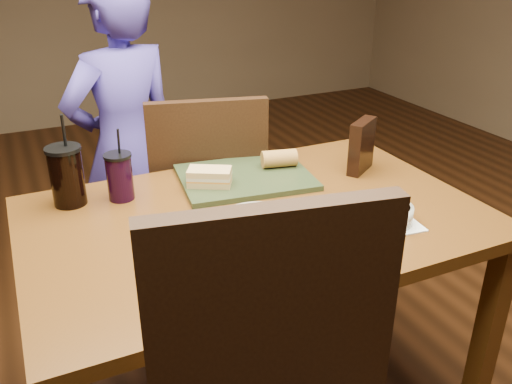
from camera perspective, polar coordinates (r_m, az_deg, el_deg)
dining_table at (r=1.61m, az=0.00°, el=-5.19°), size 1.30×0.85×0.75m
chair_far at (r=2.11m, az=-5.77°, el=-1.16°), size 0.51×0.52×0.98m
diner at (r=2.28m, az=-13.50°, el=4.39°), size 0.58×0.46×1.38m
tray_near at (r=1.36m, az=-0.55°, el=-6.42°), size 0.44×0.35×0.02m
tray_far at (r=1.78m, az=-1.14°, el=1.56°), size 0.46×0.37×0.02m
salad_bowl at (r=1.37m, az=0.31°, el=-4.03°), size 0.22×0.22×0.07m
soup_bowl at (r=1.54m, az=13.88°, el=-2.24°), size 0.17×0.17×0.06m
sandwich_near at (r=1.31m, az=-7.81°, el=-6.18°), size 0.14×0.12×0.05m
sandwich_far at (r=1.70m, az=-4.91°, el=1.61°), size 0.15×0.13×0.05m
baguette_near at (r=1.30m, az=6.14°, el=-5.92°), size 0.15×0.11×0.07m
baguette_far at (r=1.83m, az=2.45°, el=3.55°), size 0.13×0.08×0.06m
cup_cola at (r=1.68m, az=-19.29°, el=1.65°), size 0.10×0.10×0.28m
cup_berry at (r=1.67m, az=-14.16°, el=1.61°), size 0.08×0.08×0.22m
chip_bag at (r=1.86m, az=11.06°, el=4.77°), size 0.14×0.11×0.18m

